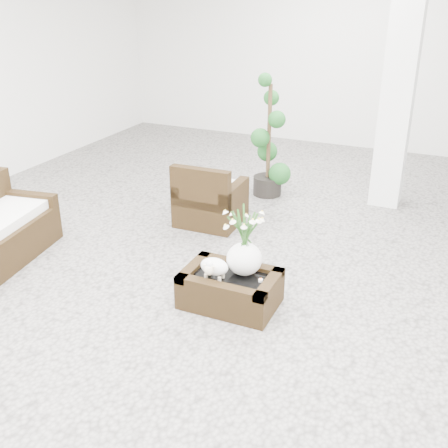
% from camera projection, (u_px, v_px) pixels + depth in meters
% --- Properties ---
extents(ground, '(11.00, 11.00, 0.00)m').
position_uv_depth(ground, '(228.00, 273.00, 5.86)').
color(ground, gray).
rests_on(ground, ground).
extents(column, '(0.40, 0.40, 3.50)m').
position_uv_depth(column, '(400.00, 76.00, 7.03)').
color(column, white).
rests_on(column, ground).
extents(coffee_table, '(0.90, 0.60, 0.31)m').
position_uv_depth(coffee_table, '(230.00, 290.00, 5.24)').
color(coffee_table, black).
rests_on(coffee_table, ground).
extents(sheep_figurine, '(0.28, 0.23, 0.21)m').
position_uv_depth(sheep_figurine, '(214.00, 268.00, 5.09)').
color(sheep_figurine, white).
rests_on(sheep_figurine, coffee_table).
extents(planter_narcissus, '(0.44, 0.44, 0.80)m').
position_uv_depth(planter_narcissus, '(245.00, 236.00, 5.05)').
color(planter_narcissus, white).
rests_on(planter_narcissus, coffee_table).
extents(tealight, '(0.04, 0.04, 0.03)m').
position_uv_depth(tealight, '(261.00, 280.00, 5.07)').
color(tealight, white).
rests_on(tealight, coffee_table).
extents(armchair, '(0.79, 0.76, 0.82)m').
position_uv_depth(armchair, '(211.00, 192.00, 6.95)').
color(armchair, black).
rests_on(armchair, ground).
extents(topiary, '(0.46, 0.46, 1.72)m').
position_uv_depth(topiary, '(269.00, 137.00, 7.68)').
color(topiary, '#17491A').
rests_on(topiary, ground).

